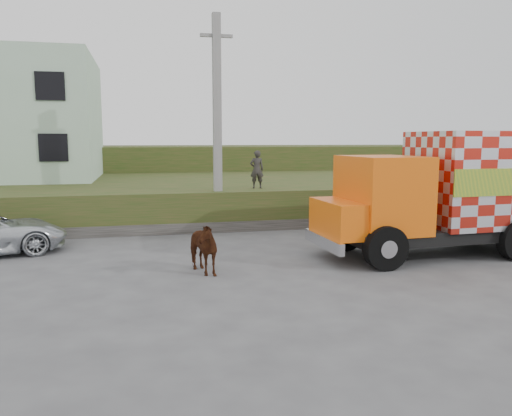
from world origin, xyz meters
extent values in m
plane|color=#474749|center=(0.00, 0.00, 0.00)|extent=(120.00, 120.00, 0.00)
cube|color=#274316|center=(0.00, 10.00, 0.75)|extent=(40.00, 12.00, 1.50)
cube|color=#274316|center=(0.00, 22.00, 1.50)|extent=(40.00, 12.00, 3.00)
cube|color=#595651|center=(-2.00, 4.20, 0.20)|extent=(16.00, 0.50, 0.40)
cube|color=gray|center=(-1.00, 4.60, 4.00)|extent=(0.30, 0.30, 8.00)
cube|color=gray|center=(-1.00, 4.60, 7.20)|extent=(1.20, 0.12, 0.12)
cube|color=black|center=(5.50, -0.94, 0.70)|extent=(7.44, 2.67, 0.38)
cube|color=#EC5C0C|center=(2.91, -1.04, 1.89)|extent=(2.04, 2.56, 2.16)
cube|color=#EC5C0C|center=(1.66, -1.09, 1.24)|extent=(1.17, 2.31, 0.97)
cube|color=silver|center=(6.79, -0.89, 2.27)|extent=(5.07, 2.79, 2.81)
cube|color=yellow|center=(6.74, 0.43, 2.27)|extent=(4.97, 0.24, 0.76)
cube|color=silver|center=(1.12, -1.11, 0.59)|extent=(0.26, 2.49, 0.32)
cylinder|color=black|center=(2.42, -2.30, 0.59)|extent=(1.20, 0.43, 1.19)
cylinder|color=black|center=(2.32, 0.18, 0.59)|extent=(1.20, 0.43, 1.19)
cylinder|color=black|center=(6.53, 0.35, 0.59)|extent=(1.20, 0.43, 1.19)
cylinder|color=black|center=(8.26, 0.42, 0.59)|extent=(1.20, 0.43, 1.19)
imported|color=#33150C|center=(-2.42, -1.50, 0.68)|extent=(1.22, 1.77, 1.37)
imported|color=#2C2A27|center=(0.69, 5.33, 2.26)|extent=(0.58, 0.40, 1.51)
camera|label=1|loc=(-3.80, -14.11, 3.43)|focal=35.00mm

